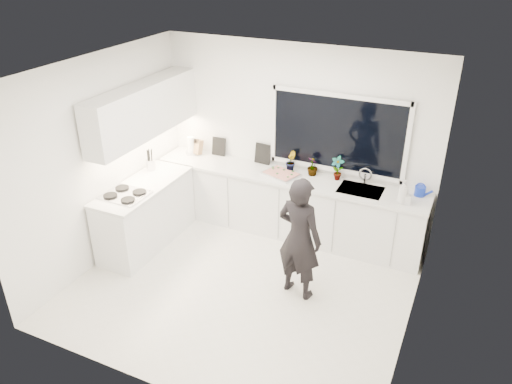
% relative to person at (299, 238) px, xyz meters
% --- Properties ---
extents(floor, '(4.00, 3.50, 0.02)m').
position_rel_person_xyz_m(floor, '(-0.66, -0.19, -0.79)').
color(floor, beige).
rests_on(floor, ground).
extents(wall_back, '(4.00, 0.02, 2.70)m').
position_rel_person_xyz_m(wall_back, '(-0.66, 1.57, 0.57)').
color(wall_back, white).
rests_on(wall_back, ground).
extents(wall_left, '(0.02, 3.50, 2.70)m').
position_rel_person_xyz_m(wall_left, '(-2.67, -0.19, 0.57)').
color(wall_left, white).
rests_on(wall_left, ground).
extents(wall_right, '(0.02, 3.50, 2.70)m').
position_rel_person_xyz_m(wall_right, '(1.35, -0.19, 0.57)').
color(wall_right, white).
rests_on(wall_right, ground).
extents(ceiling, '(4.00, 3.50, 0.02)m').
position_rel_person_xyz_m(ceiling, '(-0.66, -0.19, 1.93)').
color(ceiling, white).
rests_on(ceiling, wall_back).
extents(window, '(1.80, 0.02, 1.00)m').
position_rel_person_xyz_m(window, '(-0.06, 1.53, 0.77)').
color(window, black).
rests_on(window, wall_back).
extents(base_cabinets_back, '(3.92, 0.58, 0.88)m').
position_rel_person_xyz_m(base_cabinets_back, '(-0.66, 1.26, -0.34)').
color(base_cabinets_back, white).
rests_on(base_cabinets_back, floor).
extents(base_cabinets_left, '(0.58, 1.60, 0.88)m').
position_rel_person_xyz_m(base_cabinets_left, '(-2.33, 0.16, -0.34)').
color(base_cabinets_left, white).
rests_on(base_cabinets_left, floor).
extents(countertop_back, '(3.94, 0.62, 0.04)m').
position_rel_person_xyz_m(countertop_back, '(-0.66, 1.25, 0.12)').
color(countertop_back, silver).
rests_on(countertop_back, base_cabinets_back).
extents(countertop_left, '(0.62, 1.60, 0.04)m').
position_rel_person_xyz_m(countertop_left, '(-2.33, 0.16, 0.12)').
color(countertop_left, silver).
rests_on(countertop_left, base_cabinets_left).
extents(upper_cabinets, '(0.34, 2.10, 0.70)m').
position_rel_person_xyz_m(upper_cabinets, '(-2.45, 0.51, 1.07)').
color(upper_cabinets, white).
rests_on(upper_cabinets, wall_left).
extents(sink, '(0.58, 0.42, 0.14)m').
position_rel_person_xyz_m(sink, '(0.39, 1.26, 0.09)').
color(sink, silver).
rests_on(sink, countertop_back).
extents(faucet, '(0.03, 0.03, 0.22)m').
position_rel_person_xyz_m(faucet, '(0.39, 1.46, 0.25)').
color(faucet, silver).
rests_on(faucet, countertop_back).
extents(stovetop, '(0.56, 0.48, 0.03)m').
position_rel_person_xyz_m(stovetop, '(-2.35, -0.19, 0.16)').
color(stovetop, black).
rests_on(stovetop, countertop_left).
extents(person, '(0.63, 0.48, 1.56)m').
position_rel_person_xyz_m(person, '(0.00, 0.00, 0.00)').
color(person, black).
rests_on(person, floor).
extents(pizza_tray, '(0.56, 0.48, 0.03)m').
position_rel_person_xyz_m(pizza_tray, '(-0.73, 1.23, 0.16)').
color(pizza_tray, '#B6B6BB').
rests_on(pizza_tray, countertop_back).
extents(pizza, '(0.51, 0.43, 0.01)m').
position_rel_person_xyz_m(pizza, '(-0.73, 1.23, 0.17)').
color(pizza, red).
rests_on(pizza, pizza_tray).
extents(watering_can, '(0.15, 0.15, 0.13)m').
position_rel_person_xyz_m(watering_can, '(1.13, 1.42, 0.21)').
color(watering_can, '#122DAE').
rests_on(watering_can, countertop_back).
extents(paper_towel_roll, '(0.13, 0.13, 0.26)m').
position_rel_person_xyz_m(paper_towel_roll, '(-2.29, 1.36, 0.27)').
color(paper_towel_roll, white).
rests_on(paper_towel_roll, countertop_back).
extents(knife_block, '(0.15, 0.13, 0.22)m').
position_rel_person_xyz_m(knife_block, '(-2.19, 1.40, 0.25)').
color(knife_block, '#9C7949').
rests_on(knife_block, countertop_back).
extents(utensil_crock, '(0.15, 0.15, 0.16)m').
position_rel_person_xyz_m(utensil_crock, '(-2.51, 0.61, 0.22)').
color(utensil_crock, silver).
rests_on(utensil_crock, countertop_left).
extents(picture_frame_large, '(0.22, 0.03, 0.28)m').
position_rel_person_xyz_m(picture_frame_large, '(-1.88, 1.50, 0.28)').
color(picture_frame_large, black).
rests_on(picture_frame_large, countertop_back).
extents(picture_frame_small, '(0.25, 0.04, 0.30)m').
position_rel_person_xyz_m(picture_frame_small, '(-1.14, 1.50, 0.29)').
color(picture_frame_small, black).
rests_on(picture_frame_small, countertop_back).
extents(herb_plants, '(0.87, 0.20, 0.34)m').
position_rel_person_xyz_m(herb_plants, '(-0.31, 1.42, 0.29)').
color(herb_plants, '#26662D').
rests_on(herb_plants, countertop_back).
extents(soap_bottles, '(0.19, 0.15, 0.32)m').
position_rel_person_xyz_m(soap_bottles, '(0.97, 1.11, 0.29)').
color(soap_bottles, '#D8BF66').
rests_on(soap_bottles, countertop_back).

